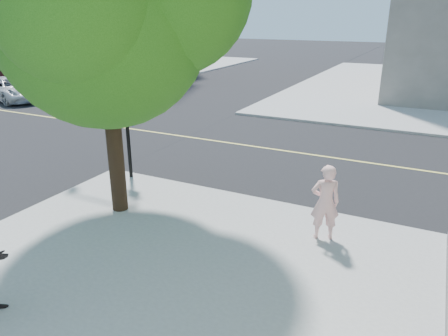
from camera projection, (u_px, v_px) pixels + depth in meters
The scene contains 7 objects.
ground at pixel (139, 177), 12.98m from camera, with size 140.00×140.00×0.00m, color black.
road_ew at pixel (209, 140), 16.76m from camera, with size 140.00×9.00×0.01m, color black.
road_ns at pixel (15, 152), 15.29m from camera, with size 9.00×140.00×0.01m, color black.
sidewalk_nw at pixel (83, 65), 40.70m from camera, with size 26.00×25.00×0.12m, color #9D9D9C.
man_on_phone at pixel (325, 202), 8.99m from camera, with size 0.61×0.40×1.67m, color beige.
signal_pole at pixel (75, 72), 12.43m from camera, with size 3.23×0.37×3.64m.
car_a at pixel (14, 89), 24.24m from camera, with size 2.21×4.79×1.33m, color silver.
Camera 1 is at (7.73, -9.65, 4.71)m, focal length 34.19 mm.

